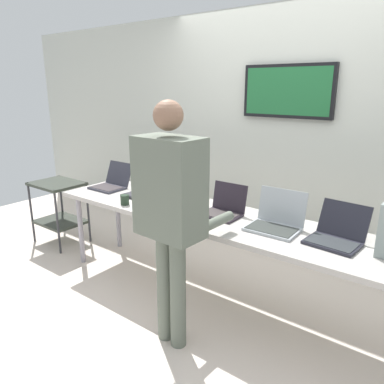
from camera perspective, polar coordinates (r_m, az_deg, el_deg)
name	(u,v)px	position (r m, az deg, el deg)	size (l,w,h in m)	color
ground	(214,301)	(3.33, 3.41, -16.43)	(8.00, 8.00, 0.04)	beige
back_wall	(280,138)	(3.83, 13.39, 8.17)	(8.00, 0.11, 2.51)	beige
workbench	(215,221)	(3.00, 3.64, -4.51)	(3.15, 0.70, 0.76)	#B2ACA6
laptop_station_0	(112,182)	(3.85, -12.31, 1.46)	(0.33, 0.34, 0.25)	#343440
laptop_station_1	(145,190)	(3.53, -7.26, 0.36)	(0.32, 0.35, 0.23)	black
laptop_station_2	(181,198)	(3.23, -1.78, -0.93)	(0.35, 0.40, 0.26)	#AFAFB6
laptop_station_3	(224,208)	(2.98, 4.95, -2.47)	(0.31, 0.28, 0.24)	#271F29
laptop_station_4	(276,220)	(2.76, 12.87, -4.29)	(0.37, 0.32, 0.27)	#A8AFB6
laptop_station_5	(337,234)	(2.64, 21.47, -6.07)	(0.36, 0.37, 0.24)	#21212B
person	(171,205)	(2.39, -3.30, -2.04)	(0.45, 0.60, 1.69)	#60685B
coffee_mug	(125,200)	(3.28, -10.36, -1.21)	(0.08, 0.08, 0.09)	#203122
paper_sheet	(180,215)	(2.98, -1.87, -3.58)	(0.26, 0.33, 0.00)	white
storage_cart	(59,203)	(4.49, -19.89, -1.62)	(0.56, 0.44, 0.72)	#2E342B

